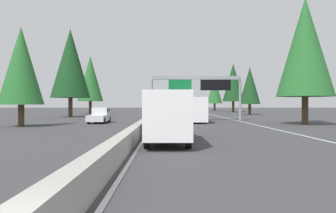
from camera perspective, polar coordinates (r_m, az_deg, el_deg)
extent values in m
plane|color=#38383A|center=(63.04, -1.91, -1.67)|extent=(320.00, 320.00, 0.00)
cube|color=#9E9B93|center=(83.02, -1.75, -0.86)|extent=(180.00, 0.56, 0.90)
cube|color=silver|center=(73.68, 7.29, -1.37)|extent=(160.00, 0.16, 0.01)
cube|color=silver|center=(73.02, -1.51, -1.38)|extent=(160.00, 0.16, 0.01)
cylinder|color=gray|center=(45.34, -2.87, 1.13)|extent=(0.36, 0.36, 5.69)
cylinder|color=gray|center=(46.47, 12.49, 1.10)|extent=(0.36, 0.36, 5.69)
cube|color=gray|center=(45.64, 4.90, 5.01)|extent=(0.50, 12.32, 0.50)
cube|color=#0C602D|center=(45.26, 2.12, 3.66)|extent=(0.12, 3.20, 1.90)
cube|color=black|center=(45.75, 8.31, 3.74)|extent=(0.16, 4.20, 1.50)
cube|color=white|center=(18.29, -0.11, -1.36)|extent=(6.12, 2.40, 2.50)
cube|color=black|center=(22.54, -0.17, -1.79)|extent=(2.38, 2.30, 1.90)
cylinder|color=black|center=(22.45, -2.88, -4.23)|extent=(0.90, 0.28, 0.90)
cylinder|color=black|center=(22.46, 2.55, -4.23)|extent=(0.90, 0.28, 0.90)
cylinder|color=black|center=(16.70, -3.74, -5.82)|extent=(0.90, 0.28, 0.90)
cylinder|color=black|center=(16.72, 3.57, -5.82)|extent=(0.90, 0.28, 0.90)
cube|color=white|center=(42.70, 4.40, -0.43)|extent=(11.50, 2.50, 2.90)
cube|color=#2D3847|center=(42.69, 4.40, 0.06)|extent=(11.04, 2.55, 0.84)
cylinder|color=black|center=(46.67, 2.64, -1.77)|extent=(1.00, 0.30, 1.00)
cylinder|color=black|center=(46.83, 5.33, -1.77)|extent=(1.00, 0.30, 1.00)
cylinder|color=black|center=(38.64, 3.27, -2.22)|extent=(1.00, 0.30, 1.00)
cylinder|color=black|center=(38.84, 6.51, -2.21)|extent=(1.00, 0.30, 1.00)
cube|color=#1E4793|center=(68.73, 2.78, -1.06)|extent=(4.40, 1.80, 0.76)
cube|color=#2D3847|center=(68.49, 2.79, -0.51)|extent=(2.46, 1.51, 0.56)
cylinder|color=black|center=(70.10, 2.07, -1.20)|extent=(0.64, 0.22, 0.64)
cylinder|color=black|center=(70.18, 3.36, -1.20)|extent=(0.64, 0.22, 0.64)
cylinder|color=black|center=(67.29, 2.17, -1.26)|extent=(0.64, 0.22, 0.64)
cylinder|color=black|center=(67.38, 3.52, -1.26)|extent=(0.64, 0.22, 0.64)
cube|color=black|center=(80.06, -0.38, -0.79)|extent=(5.60, 2.00, 0.70)
cube|color=black|center=(81.06, -0.38, -0.21)|extent=(2.24, 1.84, 0.90)
cube|color=#2D3847|center=(81.06, -0.38, -0.15)|extent=(2.02, 1.92, 0.41)
cylinder|color=black|center=(81.92, -0.99, -0.91)|extent=(0.80, 0.28, 0.80)
cylinder|color=black|center=(81.92, 0.22, -0.91)|extent=(0.80, 0.28, 0.80)
cylinder|color=black|center=(78.22, -1.01, -0.97)|extent=(0.80, 0.28, 0.80)
cylinder|color=black|center=(78.22, 0.25, -0.97)|extent=(0.80, 0.28, 0.80)
cube|color=silver|center=(40.33, -11.90, -1.96)|extent=(5.60, 2.00, 0.70)
cube|color=silver|center=(41.29, -11.62, -0.80)|extent=(2.24, 1.84, 0.90)
cube|color=#2D3847|center=(41.29, -11.62, -0.67)|extent=(2.02, 1.92, 0.41)
cylinder|color=black|center=(42.32, -12.54, -2.14)|extent=(0.80, 0.28, 0.80)
cylinder|color=black|center=(41.99, -10.24, -2.15)|extent=(0.80, 0.28, 0.80)
cylinder|color=black|center=(38.72, -13.69, -2.37)|extent=(0.80, 0.28, 0.80)
cylinder|color=black|center=(38.36, -11.19, -2.40)|extent=(0.80, 0.28, 0.80)
cylinder|color=#4C3823|center=(39.63, 22.82, -0.64)|extent=(0.70, 0.70, 3.14)
cone|color=#236028|center=(40.15, 22.84, 9.58)|extent=(6.27, 6.27, 11.12)
cylinder|color=#4C3823|center=(73.79, 14.09, -0.49)|extent=(0.61, 0.61, 2.30)
cone|color=#143D19|center=(73.89, 14.09, 3.56)|extent=(4.59, 4.59, 8.14)
cylinder|color=#4C3823|center=(96.98, 11.32, -0.04)|extent=(0.70, 0.70, 3.11)
cone|color=#143D19|center=(97.19, 11.33, 4.13)|extent=(6.22, 6.22, 11.03)
cylinder|color=#4C3823|center=(112.66, 8.15, -0.11)|extent=(0.64, 0.64, 2.57)
cone|color=#236028|center=(112.76, 8.15, 2.85)|extent=(5.13, 5.13, 9.10)
cylinder|color=#4C3823|center=(36.33, -24.27, -1.45)|extent=(0.60, 0.60, 2.23)
cone|color=#236028|center=(36.52, -24.29, 6.52)|extent=(4.46, 4.46, 7.91)
cylinder|color=#4C3823|center=(60.52, -16.68, -0.13)|extent=(0.74, 0.74, 3.45)
cone|color=#143D19|center=(60.96, -16.69, 7.27)|extent=(6.91, 6.91, 12.25)
cylinder|color=#4C3823|center=(80.24, -13.42, -0.15)|extent=(0.69, 0.69, 3.04)
cone|color=#236028|center=(80.47, -13.43, 4.78)|extent=(6.08, 6.08, 10.78)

